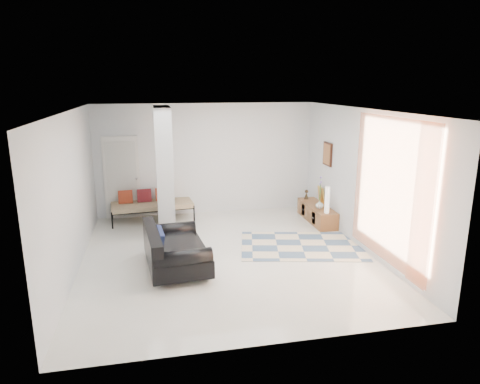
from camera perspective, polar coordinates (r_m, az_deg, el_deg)
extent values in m
plane|color=beige|center=(8.44, -1.70, -8.49)|extent=(6.00, 6.00, 0.00)
plane|color=white|center=(7.80, -1.85, 10.85)|extent=(6.00, 6.00, 0.00)
plane|color=silver|center=(10.91, -4.52, 4.37)|extent=(6.00, 0.00, 6.00)
plane|color=silver|center=(5.20, 4.02, -6.75)|extent=(6.00, 0.00, 6.00)
plane|color=silver|center=(8.02, -21.52, -0.19)|extent=(0.00, 6.00, 6.00)
plane|color=silver|center=(8.89, 15.97, 1.60)|extent=(0.00, 6.00, 6.00)
cube|color=#B3B9BB|center=(9.46, -10.06, 2.67)|extent=(0.35, 1.20, 2.80)
cube|color=white|center=(10.89, -15.49, 1.84)|extent=(0.85, 0.06, 2.04)
plane|color=#FF7B43|center=(7.86, 19.31, 0.12)|extent=(0.00, 2.55, 2.55)
cube|color=#3A1A10|center=(10.34, 11.59, 4.98)|extent=(0.04, 0.45, 0.55)
cube|color=brown|center=(10.58, 10.21, -2.80)|extent=(0.45, 1.59, 0.40)
cube|color=#3A1A10|center=(10.19, 9.82, -3.45)|extent=(0.02, 0.21, 0.28)
cube|color=#3A1A10|center=(10.82, 8.46, -2.35)|extent=(0.02, 0.21, 0.28)
cube|color=#EEB846|center=(10.74, 10.76, -0.36)|extent=(0.09, 0.32, 0.40)
cube|color=silver|center=(10.16, 10.48, -2.01)|extent=(0.04, 0.10, 0.12)
cylinder|color=silver|center=(7.29, -10.79, -12.17)|extent=(0.05, 0.05, 0.10)
cylinder|color=silver|center=(8.62, -11.90, -7.95)|extent=(0.05, 0.05, 0.10)
cylinder|color=silver|center=(7.40, -4.33, -11.52)|extent=(0.05, 0.05, 0.10)
cylinder|color=silver|center=(8.71, -6.47, -7.47)|extent=(0.05, 0.05, 0.10)
cube|color=black|center=(7.91, -8.48, -8.29)|extent=(1.17, 1.79, 0.30)
cube|color=black|center=(7.75, -11.59, -6.30)|extent=(0.35, 1.72, 0.36)
cylinder|color=black|center=(7.15, -7.64, -8.77)|extent=(0.99, 0.37, 0.28)
cylinder|color=black|center=(8.51, -9.28, -5.03)|extent=(0.99, 0.37, 0.28)
cube|color=black|center=(7.75, -10.71, -6.09)|extent=(0.20, 0.64, 0.31)
cylinder|color=black|center=(10.30, -16.67, -3.66)|extent=(0.04, 0.04, 0.40)
cylinder|color=black|center=(10.46, -6.14, -2.87)|extent=(0.04, 0.04, 0.40)
cylinder|color=black|center=(11.06, -16.71, -2.44)|extent=(0.04, 0.04, 0.40)
cylinder|color=black|center=(11.21, -6.90, -1.72)|extent=(0.04, 0.04, 0.40)
cube|color=#C8BA92|center=(10.66, -11.62, -1.73)|extent=(2.00, 0.98, 0.12)
cube|color=#9A321C|center=(10.72, -15.03, -0.63)|extent=(0.35, 0.19, 0.33)
cube|color=maroon|center=(10.74, -12.65, -0.46)|extent=(0.35, 0.19, 0.33)
cube|color=#9A321C|center=(10.78, -10.28, -0.29)|extent=(0.35, 0.19, 0.33)
cube|color=beige|center=(9.01, 8.22, -7.10)|extent=(2.78, 2.15, 0.01)
cylinder|color=beige|center=(9.89, 11.55, -1.05)|extent=(0.11, 0.11, 0.60)
imported|color=silver|center=(10.25, 10.56, -1.65)|extent=(0.20, 0.20, 0.20)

